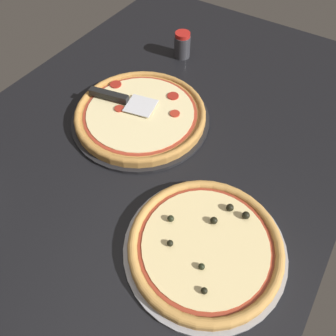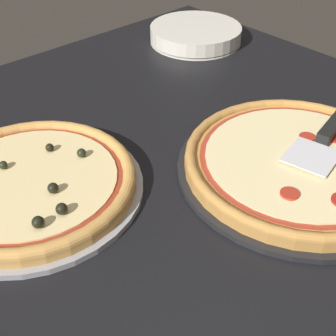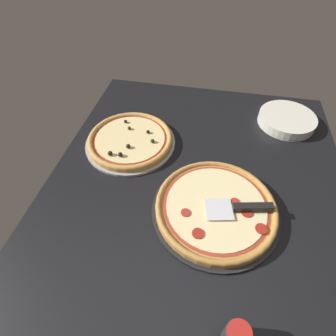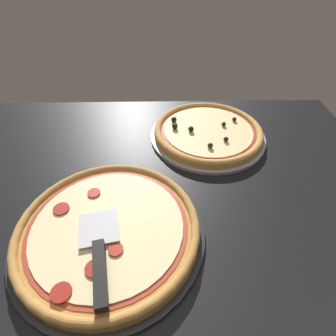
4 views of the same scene
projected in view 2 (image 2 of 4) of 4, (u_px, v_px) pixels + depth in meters
ground_plane at (273, 202)px, 77.30cm from camera, size 148.61×106.21×3.60cm
pizza_pan_front at (297, 170)px, 80.28cm from camera, size 41.16×41.16×1.00cm
pizza_front at (299, 161)px, 79.07cm from camera, size 38.69×38.69×2.81cm
pizza_pan_back at (32, 190)px, 76.19cm from camera, size 36.27×36.27×1.00cm
pizza_back at (31, 182)px, 75.10cm from camera, size 34.10×34.10×3.73cm
serving_spatula at (330, 131)px, 82.48cm from camera, size 9.56×21.39×2.00cm
plate_stack at (196, 34)px, 123.90cm from camera, size 24.10×24.10×4.20cm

